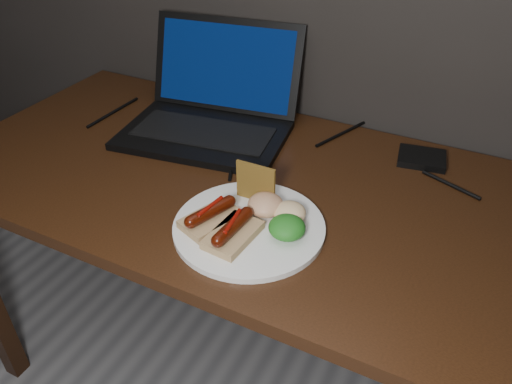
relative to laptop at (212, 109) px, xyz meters
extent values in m
cube|color=#371D0D|center=(0.17, -0.17, -0.07)|extent=(1.40, 0.70, 0.03)
cube|color=#371D0D|center=(-0.48, 0.13, -0.44)|extent=(0.05, 0.05, 0.72)
cube|color=#371D0D|center=(0.82, 0.13, -0.44)|extent=(0.05, 0.05, 0.72)
cube|color=black|center=(0.01, -0.06, -0.04)|extent=(0.44, 0.32, 0.02)
cube|color=black|center=(0.01, -0.06, -0.03)|extent=(0.36, 0.19, 0.00)
cube|color=black|center=(-0.02, 0.11, 0.08)|extent=(0.41, 0.15, 0.23)
cube|color=#061E44|center=(-0.02, 0.11, 0.08)|extent=(0.37, 0.13, 0.20)
cube|color=black|center=(0.53, 0.08, -0.04)|extent=(0.12, 0.10, 0.02)
cylinder|color=black|center=(0.12, -0.12, -0.05)|extent=(0.09, 0.17, 0.01)
cylinder|color=black|center=(0.32, 0.13, -0.05)|extent=(0.09, 0.21, 0.01)
cylinder|color=black|center=(0.60, 0.00, -0.05)|extent=(0.13, 0.06, 0.01)
cylinder|color=black|center=(-0.29, -0.05, -0.05)|extent=(0.01, 0.20, 0.01)
cylinder|color=white|center=(0.28, -0.33, -0.05)|extent=(0.31, 0.31, 0.01)
cube|color=tan|center=(0.21, -0.36, -0.03)|extent=(0.11, 0.13, 0.02)
cylinder|color=#511405|center=(0.21, -0.36, -0.01)|extent=(0.06, 0.10, 0.02)
sphere|color=#511405|center=(0.19, -0.40, -0.01)|extent=(0.03, 0.02, 0.02)
sphere|color=#511405|center=(0.23, -0.31, -0.01)|extent=(0.03, 0.02, 0.02)
cylinder|color=#720B05|center=(0.21, -0.36, 0.00)|extent=(0.02, 0.07, 0.01)
cube|color=tan|center=(0.27, -0.38, -0.03)|extent=(0.08, 0.12, 0.02)
cylinder|color=#511405|center=(0.27, -0.38, -0.01)|extent=(0.03, 0.10, 0.02)
sphere|color=#511405|center=(0.27, -0.42, -0.01)|extent=(0.02, 0.02, 0.02)
sphere|color=#511405|center=(0.27, -0.33, -0.01)|extent=(0.02, 0.02, 0.02)
cylinder|color=#720B05|center=(0.27, -0.38, 0.00)|extent=(0.02, 0.07, 0.01)
cube|color=olive|center=(0.25, -0.25, 0.00)|extent=(0.08, 0.01, 0.08)
ellipsoid|color=#125B17|center=(0.36, -0.32, -0.02)|extent=(0.07, 0.07, 0.04)
ellipsoid|color=maroon|center=(0.29, -0.28, -0.02)|extent=(0.07, 0.07, 0.04)
ellipsoid|color=beige|center=(0.34, -0.28, -0.02)|extent=(0.06, 0.06, 0.04)
camera|label=1|loc=(0.63, -0.99, 0.57)|focal=35.00mm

